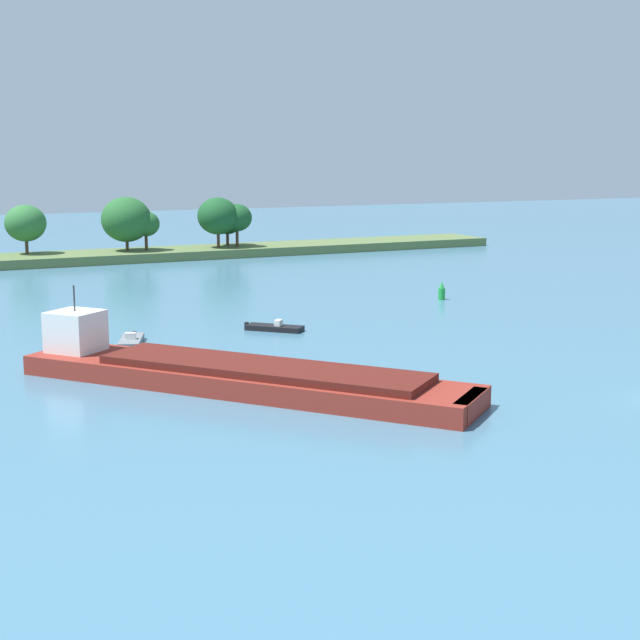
{
  "coord_description": "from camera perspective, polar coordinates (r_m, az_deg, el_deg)",
  "views": [
    {
      "loc": [
        -42.86,
        -39.28,
        14.74
      ],
      "look_at": [
        -10.12,
        28.65,
        1.2
      ],
      "focal_mm": 52.03,
      "sensor_mm": 36.0,
      "label": 1
    }
  ],
  "objects": [
    {
      "name": "treeline_island",
      "position": [
        134.06,
        -11.12,
        5.06
      ],
      "size": [
        94.26,
        10.14,
        8.82
      ],
      "color": "#566B3D",
      "rests_on": "ground"
    },
    {
      "name": "small_motorboat",
      "position": [
        78.5,
        -2.83,
        -0.47
      ],
      "size": [
        4.57,
        4.59,
        0.94
      ],
      "color": "black",
      "rests_on": "ground"
    },
    {
      "name": "cargo_barge",
      "position": [
        59.33,
        -5.45,
        -3.28
      ],
      "size": [
        23.75,
        27.49,
        5.89
      ],
      "color": "maroon",
      "rests_on": "ground"
    },
    {
      "name": "fishing_skiff",
      "position": [
        74.18,
        -11.54,
        -1.27
      ],
      "size": [
        3.16,
        5.06,
        1.01
      ],
      "color": "slate",
      "rests_on": "ground"
    },
    {
      "name": "channel_buoy_green",
      "position": [
        95.78,
        7.5,
        1.73
      ],
      "size": [
        0.7,
        0.7,
        1.9
      ],
      "color": "green",
      "rests_on": "ground"
    }
  ]
}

